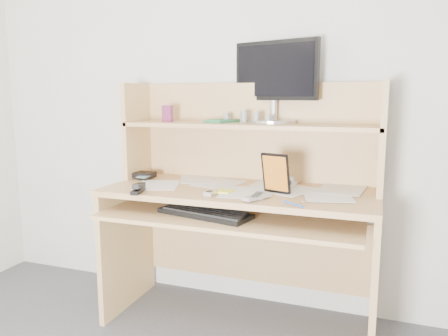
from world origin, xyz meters
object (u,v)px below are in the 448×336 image
(desk, at_px, (244,196))
(tv_remote, at_px, (257,197))
(monitor, at_px, (275,79))
(keyboard, at_px, (205,212))
(game_case, at_px, (276,173))

(desk, bearing_deg, tv_remote, -61.94)
(desk, relative_size, tv_remote, 8.58)
(desk, distance_m, monitor, 0.66)
(keyboard, xyz_separation_m, game_case, (0.32, 0.14, 0.19))
(tv_remote, height_order, game_case, game_case)
(tv_remote, relative_size, game_case, 0.82)
(keyboard, distance_m, game_case, 0.39)
(desk, bearing_deg, game_case, -34.71)
(tv_remote, bearing_deg, keyboard, -154.46)
(desk, bearing_deg, keyboard, -111.48)
(monitor, bearing_deg, keyboard, -99.33)
(game_case, bearing_deg, desk, 160.74)
(desk, height_order, keyboard, desk)
(game_case, bearing_deg, keyboard, -140.52)
(keyboard, xyz_separation_m, monitor, (0.23, 0.46, 0.65))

